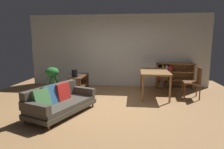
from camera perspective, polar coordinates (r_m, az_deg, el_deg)
name	(u,v)px	position (r m, az deg, el deg)	size (l,w,h in m)	color
ground_plane	(109,108)	(5.09, -1.00, -9.88)	(8.16, 8.16, 0.00)	#A87A4C
back_wall_panel	(118,51)	(7.49, 1.64, 6.93)	(6.80, 0.10, 2.70)	silver
fabric_couch	(59,101)	(4.80, -15.37, -7.43)	(1.37, 1.89, 0.72)	brown
media_console	(79,85)	(6.47, -9.62, -2.99)	(0.40, 1.10, 0.62)	#56351E
open_laptop	(76,74)	(6.50, -10.36, 0.02)	(0.45, 0.36, 0.06)	#333338
desk_speaker	(75,73)	(6.10, -10.90, 0.36)	(0.18, 0.18, 0.24)	black
potted_floor_plant	(52,76)	(6.87, -17.07, -0.41)	(0.58, 0.44, 0.85)	brown
dining_table	(154,73)	(6.21, 12.26, 0.39)	(0.85, 1.48, 0.81)	olive
dining_chair_near	(194,81)	(6.37, 22.93, -1.67)	(0.50, 0.50, 0.95)	brown
bookshelf	(171,76)	(7.50, 16.98, -0.30)	(1.32, 0.33, 0.93)	olive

